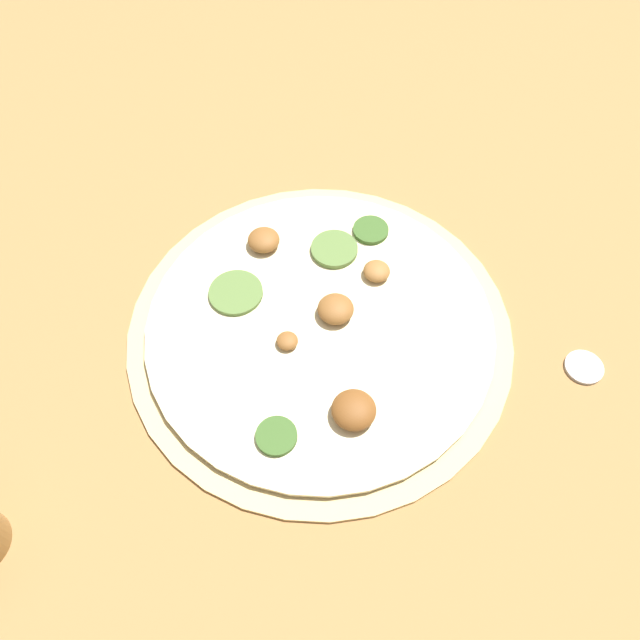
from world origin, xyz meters
The scene contains 3 objects.
ground_plane centered at (0.00, 0.00, 0.00)m, with size 3.00×3.00×0.00m, color #9E703F.
pizza centered at (0.00, 0.00, 0.01)m, with size 0.37×0.37×0.03m.
loose_cap centered at (-0.18, -0.17, 0.00)m, with size 0.04×0.04×0.01m.
Camera 1 is at (-0.26, 0.19, 0.51)m, focal length 35.00 mm.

